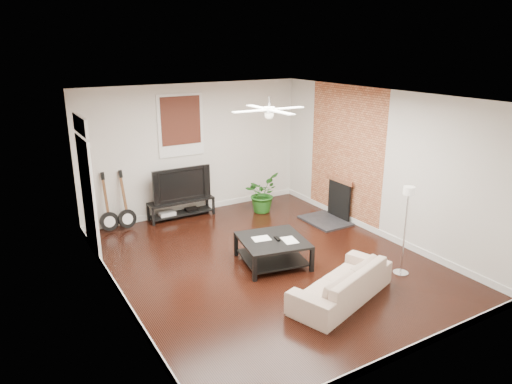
% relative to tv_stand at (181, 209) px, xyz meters
% --- Properties ---
extents(room, '(5.01, 6.01, 2.81)m').
position_rel_tv_stand_xyz_m(room, '(0.45, -2.78, 1.20)').
color(room, black).
rests_on(room, ground).
extents(brick_accent, '(0.02, 2.20, 2.80)m').
position_rel_tv_stand_xyz_m(brick_accent, '(2.94, -1.78, 1.20)').
color(brick_accent, '#AD5A38').
rests_on(brick_accent, floor).
extents(fireplace, '(0.80, 1.10, 0.92)m').
position_rel_tv_stand_xyz_m(fireplace, '(2.65, -1.78, 0.26)').
color(fireplace, black).
rests_on(fireplace, floor).
extents(window_back, '(1.00, 0.06, 1.30)m').
position_rel_tv_stand_xyz_m(window_back, '(0.15, 0.19, 1.75)').
color(window_back, '#3A150F').
rests_on(window_back, wall_back).
extents(door_left, '(0.08, 1.00, 2.50)m').
position_rel_tv_stand_xyz_m(door_left, '(-2.01, -0.88, 1.05)').
color(door_left, white).
rests_on(door_left, wall_left).
extents(tv_stand, '(1.41, 0.38, 0.39)m').
position_rel_tv_stand_xyz_m(tv_stand, '(0.00, 0.00, 0.00)').
color(tv_stand, black).
rests_on(tv_stand, floor).
extents(tv, '(1.26, 0.17, 0.73)m').
position_rel_tv_stand_xyz_m(tv, '(0.00, 0.02, 0.56)').
color(tv, black).
rests_on(tv, tv_stand).
extents(coffee_table, '(1.24, 1.24, 0.44)m').
position_rel_tv_stand_xyz_m(coffee_table, '(0.50, -2.85, 0.02)').
color(coffee_table, black).
rests_on(coffee_table, floor).
extents(sofa, '(1.96, 1.26, 0.53)m').
position_rel_tv_stand_xyz_m(sofa, '(0.74, -4.35, 0.07)').
color(sofa, '#C6AE95').
rests_on(sofa, floor).
extents(floor_lamp, '(0.31, 0.31, 1.49)m').
position_rel_tv_stand_xyz_m(floor_lamp, '(2.09, -4.25, 0.55)').
color(floor_lamp, silver).
rests_on(floor_lamp, floor).
extents(potted_plant, '(1.01, 1.00, 0.85)m').
position_rel_tv_stand_xyz_m(potted_plant, '(1.68, -0.55, 0.23)').
color(potted_plant, '#215D1A').
rests_on(potted_plant, floor).
extents(guitar_left, '(0.38, 0.27, 1.21)m').
position_rel_tv_stand_xyz_m(guitar_left, '(-1.53, -0.03, 0.41)').
color(guitar_left, black).
rests_on(guitar_left, floor).
extents(guitar_right, '(0.40, 0.31, 1.21)m').
position_rel_tv_stand_xyz_m(guitar_right, '(-1.18, -0.06, 0.41)').
color(guitar_right, black).
rests_on(guitar_right, floor).
extents(ceiling_fan, '(1.24, 1.24, 0.32)m').
position_rel_tv_stand_xyz_m(ceiling_fan, '(0.45, -2.78, 2.40)').
color(ceiling_fan, white).
rests_on(ceiling_fan, ceiling).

